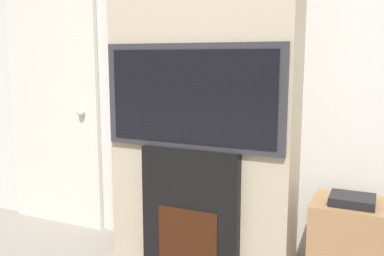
{
  "coord_description": "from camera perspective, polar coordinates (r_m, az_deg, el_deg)",
  "views": [
    {
      "loc": [
        1.09,
        -0.74,
        1.39
      ],
      "look_at": [
        0.0,
        1.66,
        0.96
      ],
      "focal_mm": 40.0,
      "sensor_mm": 36.0,
      "label": 1
    }
  ],
  "objects": [
    {
      "name": "fireplace",
      "position": [
        2.81,
        -0.01,
        -11.04
      ],
      "size": [
        0.66,
        0.15,
        0.82
      ],
      "color": "black",
      "rests_on": "ground_plane"
    },
    {
      "name": "wall_back",
      "position": [
        2.98,
        3.0,
        8.57
      ],
      "size": [
        6.0,
        0.06,
        2.7
      ],
      "color": "silver",
      "rests_on": "ground_plane"
    },
    {
      "name": "media_stand",
      "position": [
        2.72,
        20.27,
        -14.94
      ],
      "size": [
        0.44,
        0.37,
        0.63
      ],
      "color": "#997047",
      "rests_on": "ground_plane"
    },
    {
      "name": "chimney_breast",
      "position": [
        2.8,
        1.47,
        8.53
      ],
      "size": [
        1.23,
        0.34,
        2.7
      ],
      "color": "tan",
      "rests_on": "ground_plane"
    },
    {
      "name": "television",
      "position": [
        2.65,
        -0.03,
        4.18
      ],
      "size": [
        1.19,
        0.07,
        0.65
      ],
      "color": "#2D2D33",
      "rests_on": "fireplace"
    },
    {
      "name": "entry_door",
      "position": [
        3.71,
        -17.98,
        2.87
      ],
      "size": [
        0.9,
        0.09,
        2.0
      ],
      "color": "silver",
      "rests_on": "ground_plane"
    }
  ]
}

